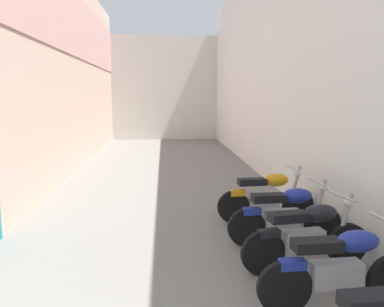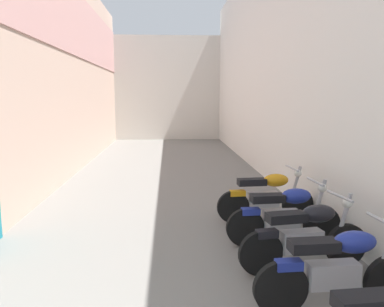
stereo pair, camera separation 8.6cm
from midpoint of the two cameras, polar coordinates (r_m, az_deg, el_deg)
ground_plane at (r=8.80m, az=-3.36°, el=-6.87°), size 36.61×36.61×0.00m
building_left at (r=10.88m, az=-19.85°, el=12.54°), size 0.45×20.61×6.33m
building_right at (r=10.95m, az=12.76°, el=13.64°), size 0.45×20.61×6.70m
building_far_end at (r=21.79m, az=-3.53°, el=9.55°), size 8.58×2.00×5.47m
motorcycle_third at (r=4.63m, az=21.28°, el=-15.39°), size 1.85×0.58×1.04m
motorcycle_fourth at (r=5.48m, az=16.87°, el=-11.39°), size 1.84×0.58×1.04m
motorcycle_fifth at (r=6.31m, az=13.93°, el=-8.61°), size 1.85×0.58×1.04m
motorcycle_sixth at (r=7.37m, az=11.27°, el=-6.05°), size 1.85×0.58×1.04m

